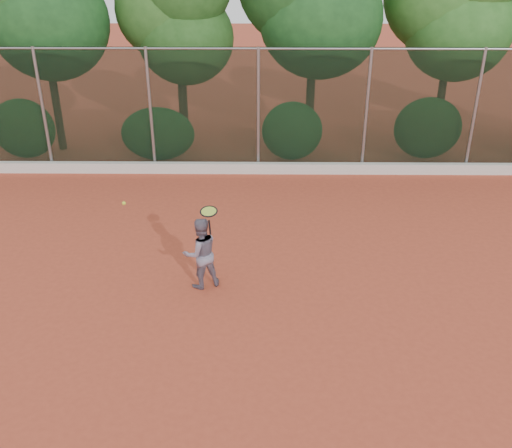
{
  "coord_description": "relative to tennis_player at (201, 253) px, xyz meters",
  "views": [
    {
      "loc": [
        0.1,
        -8.56,
        6.01
      ],
      "look_at": [
        0.0,
        1.0,
        1.25
      ],
      "focal_mm": 40.0,
      "sensor_mm": 36.0,
      "label": 1
    }
  ],
  "objects": [
    {
      "name": "chainlink_fence",
      "position": [
        1.05,
        6.17,
        1.14
      ],
      "size": [
        24.09,
        0.09,
        3.5
      ],
      "color": "black",
      "rests_on": "ground"
    },
    {
      "name": "concrete_curb",
      "position": [
        1.05,
        5.99,
        -0.56
      ],
      "size": [
        24.0,
        0.2,
        0.3
      ],
      "primitive_type": "cube",
      "color": "silver",
      "rests_on": "ground"
    },
    {
      "name": "ground",
      "position": [
        1.05,
        -0.83,
        -0.71
      ],
      "size": [
        80.0,
        80.0,
        0.0
      ],
      "primitive_type": "plane",
      "color": "#B5442A",
      "rests_on": "ground"
    },
    {
      "name": "foliage_backdrop",
      "position": [
        0.5,
        8.15,
        3.69
      ],
      "size": [
        23.7,
        3.63,
        7.55
      ],
      "color": "#442F1A",
      "rests_on": "ground"
    },
    {
      "name": "tennis_player",
      "position": [
        0.0,
        0.0,
        0.0
      ],
      "size": [
        0.86,
        0.78,
        1.43
      ],
      "primitive_type": "imported",
      "rotation": [
        0.0,
        0.0,
        3.57
      ],
      "color": "slate",
      "rests_on": "ground"
    },
    {
      "name": "tennis_racket",
      "position": [
        0.21,
        -0.2,
        0.93
      ],
      "size": [
        0.36,
        0.36,
        0.57
      ],
      "color": "black",
      "rests_on": "ground"
    },
    {
      "name": "tennis_ball_in_flight",
      "position": [
        -1.47,
        0.45,
        0.82
      ],
      "size": [
        0.07,
        0.07,
        0.07
      ],
      "color": "#CDDD32",
      "rests_on": "ground"
    }
  ]
}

